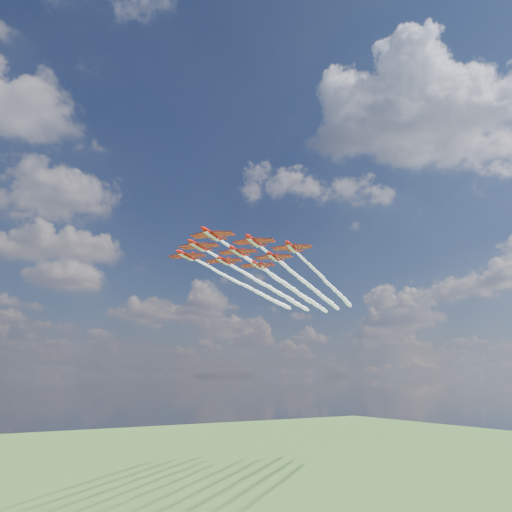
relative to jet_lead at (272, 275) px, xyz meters
The scene contains 9 objects.
jet_lead is the anchor object (origin of this frame).
jet_row2_port 11.84m from the jet_lead, ahead, with size 85.65×75.11×3.06m.
jet_row2_starb 11.84m from the jet_lead, 81.89° to the left, with size 85.65×75.11×3.06m.
jet_row3_port 23.67m from the jet_lead, ahead, with size 85.65×75.11×3.06m.
jet_row3_centre 17.93m from the jet_lead, 41.14° to the left, with size 85.65×75.11×3.06m.
jet_row3_starb 23.67m from the jet_lead, 81.89° to the left, with size 85.65×75.11×3.06m.
jet_row4_port 27.99m from the jet_lead, 25.11° to the left, with size 85.65×75.11×3.06m.
jet_row4_starb 27.99m from the jet_lead, 57.16° to the left, with size 85.65×75.11×3.06m.
jet_tail 35.87m from the jet_lead, 41.14° to the left, with size 85.65×75.11×3.06m.
Camera 1 is at (-67.42, -112.99, 39.73)m, focal length 35.00 mm.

